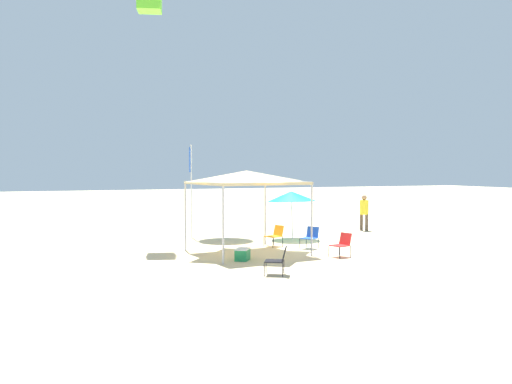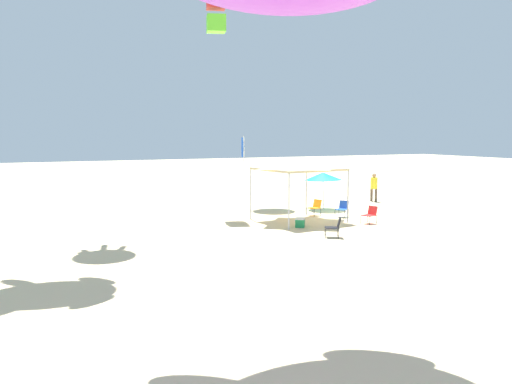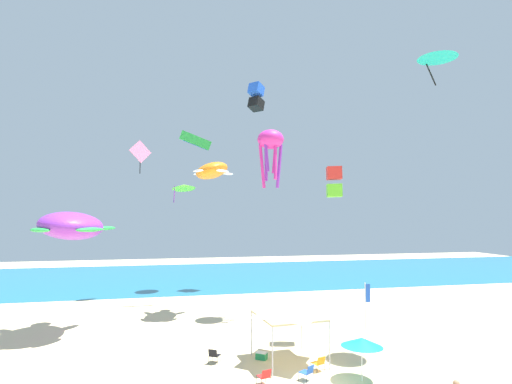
% 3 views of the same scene
% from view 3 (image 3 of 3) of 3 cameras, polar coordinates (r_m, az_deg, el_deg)
% --- Properties ---
extents(ocean_strip, '(120.00, 26.90, 0.02)m').
position_cam_3_polar(ocean_strip, '(55.54, -4.31, -11.92)').
color(ocean_strip, teal).
rests_on(ocean_strip, ground).
extents(canopy_tent, '(3.71, 3.85, 2.97)m').
position_cam_3_polar(canopy_tent, '(23.10, 4.74, -17.00)').
color(canopy_tent, '#B7B7BC').
rests_on(canopy_tent, ground).
extents(beach_umbrella, '(2.08, 2.08, 2.12)m').
position_cam_3_polar(beach_umbrella, '(21.49, 15.09, -20.28)').
color(beach_umbrella, silver).
rests_on(beach_umbrella, ground).
extents(folding_chair_facing_ocean, '(0.78, 0.81, 0.82)m').
position_cam_3_polar(folding_chair_facing_ocean, '(21.37, 7.50, -24.39)').
color(folding_chair_facing_ocean, black).
rests_on(folding_chair_facing_ocean, ground).
extents(folding_chair_left_of_tent, '(0.75, 0.80, 0.82)m').
position_cam_3_polar(folding_chair_left_of_tent, '(23.54, -6.12, -22.40)').
color(folding_chair_left_of_tent, black).
rests_on(folding_chair_left_of_tent, ground).
extents(folding_chair_near_cooler, '(0.67, 0.74, 0.82)m').
position_cam_3_polar(folding_chair_near_cooler, '(20.75, 1.27, -25.08)').
color(folding_chair_near_cooler, black).
rests_on(folding_chair_near_cooler, ground).
extents(folding_chair_right_of_tent, '(0.69, 0.76, 0.82)m').
position_cam_3_polar(folding_chair_right_of_tent, '(22.59, 9.14, -23.21)').
color(folding_chair_right_of_tent, black).
rests_on(folding_chair_right_of_tent, ground).
extents(cooler_box, '(0.74, 0.69, 0.40)m').
position_cam_3_polar(cooler_box, '(24.11, 0.81, -22.65)').
color(cooler_box, '#1E8C4C').
rests_on(cooler_box, ground).
extents(banner_flag, '(0.36, 0.06, 4.09)m').
position_cam_3_polar(banner_flag, '(25.62, 15.71, -16.13)').
color(banner_flag, silver).
rests_on(banner_flag, ground).
extents(kite_turtle_purple, '(5.85, 6.54, 2.29)m').
position_cam_3_polar(kite_turtle_purple, '(30.31, -25.16, -4.45)').
color(kite_turtle_purple, purple).
extents(kite_delta_teal, '(2.72, 2.72, 1.82)m').
position_cam_3_polar(kite_delta_teal, '(27.70, 24.80, 17.61)').
color(kite_delta_teal, teal).
extents(kite_box_blue, '(2.12, 2.12, 3.20)m').
position_cam_3_polar(kite_box_blue, '(46.07, 0.02, 13.62)').
color(kite_box_blue, blue).
extents(kite_octopus_magenta, '(2.15, 2.15, 4.77)m').
position_cam_3_polar(kite_octopus_magenta, '(32.25, 2.14, 7.19)').
color(kite_octopus_magenta, '#E02D9E').
extents(kite_parafoil_green, '(3.05, 0.36, 1.83)m').
position_cam_3_polar(kite_parafoil_green, '(37.62, -8.76, 7.38)').
color(kite_parafoil_green, green).
extents(kite_diamond_pink, '(2.07, 1.30, 3.41)m').
position_cam_3_polar(kite_diamond_pink, '(41.28, -16.44, 5.48)').
color(kite_diamond_pink, pink).
extents(kite_turtle_orange, '(3.91, 4.35, 1.98)m').
position_cam_3_polar(kite_turtle_orange, '(33.29, -6.41, 3.06)').
color(kite_turtle_orange, orange).
extents(kite_delta_lime, '(3.10, 3.13, 2.27)m').
position_cam_3_polar(kite_delta_lime, '(43.90, -10.45, 0.76)').
color(kite_delta_lime, '#66D82D').
extents(kite_box_red, '(1.18, 1.17, 2.01)m').
position_cam_3_polar(kite_box_red, '(26.42, 11.27, 1.45)').
color(kite_box_red, red).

